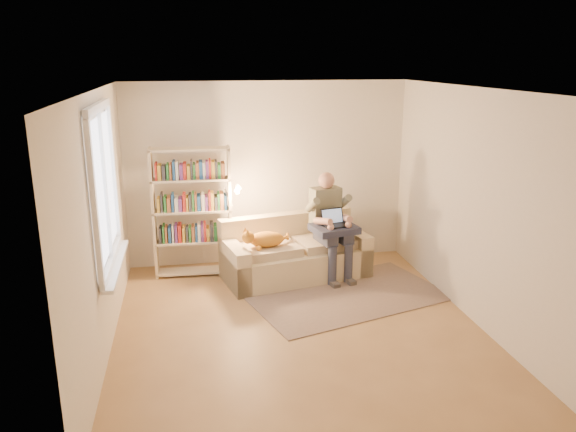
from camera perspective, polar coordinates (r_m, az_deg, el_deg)
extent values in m
plane|color=olive|center=(6.38, 1.06, -11.28)|extent=(4.50, 4.50, 0.00)
cube|color=white|center=(5.69, 1.19, 12.74)|extent=(4.00, 4.50, 0.02)
cube|color=silver|center=(5.85, -18.44, -0.93)|extent=(0.02, 4.50, 2.60)
cube|color=silver|center=(6.59, 18.43, 0.89)|extent=(0.02, 4.50, 2.60)
cube|color=silver|center=(8.06, -2.08, 4.32)|extent=(4.00, 0.02, 2.60)
cube|color=silver|center=(3.85, 7.88, -8.95)|extent=(4.00, 0.02, 2.60)
plane|color=white|center=(5.96, -18.20, 2.86)|extent=(0.00, 1.50, 1.50)
cube|color=white|center=(5.84, -18.77, 10.43)|extent=(0.05, 1.50, 0.08)
cube|color=white|center=(6.17, -17.48, -4.30)|extent=(0.05, 1.50, 0.08)
cube|color=white|center=(5.96, -18.10, 2.86)|extent=(0.04, 0.05, 1.50)
cube|color=white|center=(6.18, -17.07, -4.72)|extent=(0.12, 1.52, 0.04)
cube|color=beige|center=(7.68, 0.79, -4.79)|extent=(2.07, 1.25, 0.41)
cube|color=beige|center=(7.84, -0.17, -1.18)|extent=(1.93, 0.59, 0.41)
cube|color=beige|center=(7.37, -5.45, -5.04)|extent=(0.37, 0.89, 0.58)
cube|color=beige|center=(8.01, 6.52, -3.35)|extent=(0.37, 0.89, 0.58)
cube|color=beige|center=(7.40, -2.15, -3.47)|extent=(0.92, 0.74, 0.12)
cube|color=beige|center=(7.72, 3.90, -2.66)|extent=(0.92, 0.74, 0.12)
cube|color=gray|center=(7.66, 3.82, 0.90)|extent=(0.43, 0.30, 0.55)
sphere|color=tan|center=(7.55, 3.94, 3.63)|extent=(0.22, 0.22, 0.22)
cube|color=#333748|center=(7.48, 3.82, -2.09)|extent=(0.25, 0.47, 0.17)
cube|color=#333748|center=(7.58, 5.44, -1.87)|extent=(0.25, 0.47, 0.17)
cylinder|color=#333748|center=(7.41, 4.52, -5.07)|extent=(0.12, 0.12, 0.54)
cylinder|color=#333748|center=(7.51, 6.15, -4.81)|extent=(0.12, 0.12, 0.54)
ellipsoid|color=#F9A330|center=(7.32, -2.09, -2.36)|extent=(0.50, 0.33, 0.21)
sphere|color=#F9A330|center=(7.18, -3.96, -2.17)|extent=(0.16, 0.16, 0.16)
cylinder|color=#F9A330|center=(7.46, -0.47, -2.33)|extent=(0.23, 0.09, 0.06)
cube|color=#252A42|center=(7.48, 4.70, -1.30)|extent=(0.65, 0.57, 0.09)
cube|color=black|center=(7.43, 4.85, -0.98)|extent=(0.35, 0.28, 0.02)
cube|color=black|center=(7.50, 4.47, 0.02)|extent=(0.32, 0.14, 0.21)
plane|color=#8CA5CC|center=(7.50, 4.47, 0.02)|extent=(0.30, 0.14, 0.27)
cube|color=beige|center=(7.70, -13.49, 0.20)|extent=(0.05, 0.27, 1.78)
cube|color=beige|center=(7.68, -5.91, 0.51)|extent=(0.05, 0.27, 1.78)
cube|color=beige|center=(7.94, -9.42, -5.50)|extent=(1.06, 0.30, 0.03)
cube|color=beige|center=(7.79, -9.57, -2.54)|extent=(1.06, 0.30, 0.03)
cube|color=beige|center=(7.67, -9.71, 0.53)|extent=(1.06, 0.30, 0.03)
cube|color=beige|center=(7.57, -9.86, 3.68)|extent=(1.06, 0.30, 0.03)
cube|color=beige|center=(7.50, -10.01, 6.70)|extent=(1.06, 0.30, 0.03)
cube|color=#995933|center=(7.76, -9.61, -1.70)|extent=(0.91, 0.24, 0.21)
cube|color=#1E4C8C|center=(7.64, -9.75, 1.39)|extent=(0.91, 0.24, 0.21)
cube|color=silver|center=(7.54, -9.91, 4.58)|extent=(0.91, 0.24, 0.21)
cylinder|color=white|center=(7.66, -6.49, 0.90)|extent=(0.10, 0.10, 0.04)
cone|color=white|center=(7.49, -5.35, 2.71)|extent=(0.12, 0.14, 0.15)
cube|color=#836D5F|center=(7.20, 6.05, -8.03)|extent=(2.71, 2.05, 0.01)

